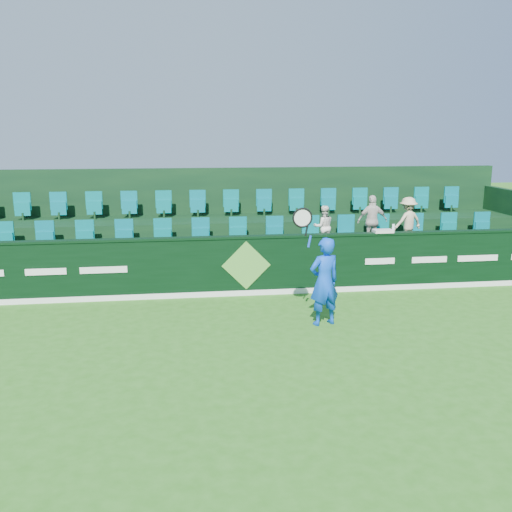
{
  "coord_description": "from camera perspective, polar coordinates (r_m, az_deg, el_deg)",
  "views": [
    {
      "loc": [
        -1.46,
        -8.38,
        3.63
      ],
      "look_at": [
        0.07,
        2.8,
        1.15
      ],
      "focal_mm": 40.0,
      "sensor_mm": 36.0,
      "label": 1
    }
  ],
  "objects": [
    {
      "name": "stand_tier_back",
      "position": [
        15.73,
        -2.33,
        1.47
      ],
      "size": [
        16.0,
        1.8,
        1.3
      ],
      "primitive_type": "cube",
      "color": "black",
      "rests_on": "ground"
    },
    {
      "name": "drinks_bottle",
      "position": [
        13.48,
        13.57,
        2.73
      ],
      "size": [
        0.06,
        0.06,
        0.19
      ],
      "primitive_type": "cylinder",
      "color": "white",
      "rests_on": "sponsor_hoarding"
    },
    {
      "name": "spectator_left",
      "position": [
        14.14,
        6.76,
        2.93
      ],
      "size": [
        0.52,
        0.41,
        1.05
      ],
      "primitive_type": "imported",
      "rotation": [
        0.0,
        0.0,
        3.17
      ],
      "color": "white",
      "rests_on": "stand_tier_front"
    },
    {
      "name": "towel",
      "position": [
        13.41,
        12.57,
        2.45
      ],
      "size": [
        0.44,
        0.28,
        0.07
      ],
      "primitive_type": "cube",
      "color": "silver",
      "rests_on": "sponsor_hoarding"
    },
    {
      "name": "seat_row_back",
      "position": [
        15.87,
        -2.47,
        5.04
      ],
      "size": [
        13.5,
        0.5,
        0.6
      ],
      "primitive_type": "cube",
      "color": "#046570",
      "rests_on": "stand_tier_back"
    },
    {
      "name": "spectator_right",
      "position": [
        14.81,
        14.92,
        3.36
      ],
      "size": [
        0.88,
        0.66,
        1.22
      ],
      "primitive_type": "imported",
      "rotation": [
        0.0,
        0.0,
        3.42
      ],
      "color": "#C9B98E",
      "rests_on": "stand_tier_front"
    },
    {
      "name": "seat_row_front",
      "position": [
        14.18,
        -1.77,
        2.12
      ],
      "size": [
        13.5,
        0.5,
        0.6
      ],
      "primitive_type": "cube",
      "color": "#046570",
      "rests_on": "stand_tier_front"
    },
    {
      "name": "stand_tier_front",
      "position": [
        13.93,
        -1.58,
        -1.01
      ],
      "size": [
        16.0,
        2.0,
        0.8
      ],
      "primitive_type": "cube",
      "color": "black",
      "rests_on": "ground"
    },
    {
      "name": "tennis_player",
      "position": [
        10.85,
        6.81,
        -2.46
      ],
      "size": [
        1.04,
        0.57,
        2.31
      ],
      "color": "blue",
      "rests_on": "ground"
    },
    {
      "name": "stand_rear",
      "position": [
        16.07,
        -2.51,
        3.75
      ],
      "size": [
        16.0,
        4.1,
        2.6
      ],
      "color": "black",
      "rests_on": "ground"
    },
    {
      "name": "spectator_middle",
      "position": [
        14.48,
        11.55,
        3.45
      ],
      "size": [
        0.75,
        0.32,
        1.28
      ],
      "primitive_type": "imported",
      "rotation": [
        0.0,
        0.0,
        3.14
      ],
      "color": "beige",
      "rests_on": "stand_tier_front"
    },
    {
      "name": "sponsor_hoarding",
      "position": [
        12.81,
        -1.03,
        -0.95
      ],
      "size": [
        16.0,
        0.25,
        1.35
      ],
      "color": "black",
      "rests_on": "ground"
    },
    {
      "name": "ground",
      "position": [
        9.24,
        1.95,
        -10.73
      ],
      "size": [
        60.0,
        60.0,
        0.0
      ],
      "primitive_type": "plane",
      "color": "#286818",
      "rests_on": "ground"
    }
  ]
}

